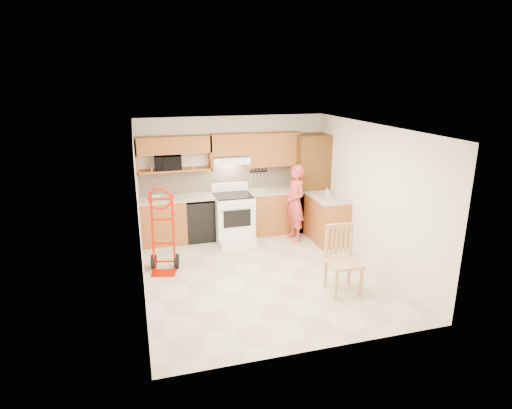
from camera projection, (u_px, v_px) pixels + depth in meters
name	position (u px, v px, depth m)	size (l,w,h in m)	color
floor	(264.00, 274.00, 7.36)	(4.00, 4.50, 0.02)	beige
ceiling	(265.00, 127.00, 6.63)	(4.00, 4.50, 0.02)	white
wall_back	(233.00, 175.00, 9.07)	(4.00, 0.02, 2.50)	white
wall_front	(321.00, 258.00, 4.91)	(4.00, 0.02, 2.50)	white
wall_left	(138.00, 215.00, 6.46)	(0.02, 4.50, 2.50)	white
wall_right	(372.00, 195.00, 7.52)	(0.02, 4.50, 2.50)	white
backsplash	(234.00, 178.00, 9.07)	(3.92, 0.03, 0.55)	beige
lower_cab_left	(163.00, 221.00, 8.61)	(0.90, 0.60, 0.90)	#B16229
dishwasher	(200.00, 219.00, 8.81)	(0.60, 0.60, 0.85)	black
lower_cab_right	(274.00, 212.00, 9.24)	(1.14, 0.60, 0.90)	#B16229
countertop_left	(177.00, 198.00, 8.55)	(1.50, 0.63, 0.04)	#BAA990
countertop_right	(275.00, 191.00, 9.10)	(1.14, 0.63, 0.04)	#BAA990
cab_return_right	(327.00, 219.00, 8.73)	(0.60, 1.00, 0.90)	#B16229
countertop_return	(328.00, 198.00, 8.59)	(0.63, 1.00, 0.04)	#BAA990
pantry_tall	(310.00, 182.00, 9.28)	(0.70, 0.60, 2.10)	brown
upper_cab_left	(173.00, 145.00, 8.37)	(1.50, 0.33, 0.34)	#B16229
upper_shelf_mw	(175.00, 170.00, 8.52)	(1.50, 0.33, 0.04)	#B16229
upper_cab_center	(229.00, 144.00, 8.68)	(0.76, 0.33, 0.44)	#B16229
upper_cab_right	(273.00, 149.00, 8.97)	(1.14, 0.33, 0.70)	#B16229
range_hood	(230.00, 160.00, 8.71)	(0.76, 0.46, 0.14)	white
knife_strip	(259.00, 175.00, 9.17)	(0.40, 0.05, 0.29)	black
microwave	(168.00, 162.00, 8.44)	(0.52, 0.35, 0.29)	black
range	(234.00, 214.00, 8.69)	(0.78, 1.02, 1.14)	white
person	(295.00, 203.00, 8.65)	(0.58, 0.38, 1.59)	#CD3D3D
hand_truck	(162.00, 235.00, 7.23)	(0.54, 0.49, 1.36)	#AE1100
dining_chair	(344.00, 261.00, 6.57)	(0.48, 0.52, 1.07)	tan
soap_bottle	(327.00, 192.00, 8.60)	(0.08, 0.08, 0.17)	white
bowl	(157.00, 197.00, 8.44)	(0.23, 0.23, 0.06)	white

